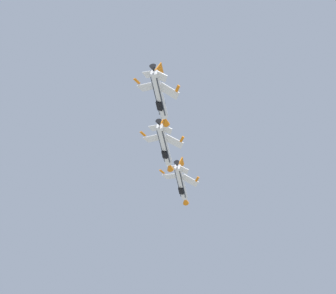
{
  "coord_description": "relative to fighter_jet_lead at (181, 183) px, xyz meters",
  "views": [
    {
      "loc": [
        -2.53,
        -3.12,
        1.87
      ],
      "look_at": [
        -19.09,
        76.87,
        82.77
      ],
      "focal_mm": 54.54,
      "sensor_mm": 36.0,
      "label": 1
    }
  ],
  "objects": [
    {
      "name": "fighter_jet_left_wing",
      "position": [
        -1.01,
        -15.26,
        -1.54
      ],
      "size": [
        10.12,
        15.94,
        4.86
      ],
      "rotation": [
        0.0,
        0.35,
        0.04
      ],
      "color": "white"
    },
    {
      "name": "fighter_jet_lead",
      "position": [
        0.0,
        0.0,
        0.0
      ],
      "size": [
        9.95,
        15.94,
        5.05
      ],
      "rotation": [
        0.0,
        0.4,
        0.04
      ],
      "color": "white"
    },
    {
      "name": "fighter_jet_right_wing",
      "position": [
        0.97,
        -29.54,
        -1.35
      ],
      "size": [
        9.73,
        15.94,
        5.22
      ],
      "rotation": [
        0.0,
        0.46,
        0.04
      ],
      "color": "white"
    }
  ]
}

